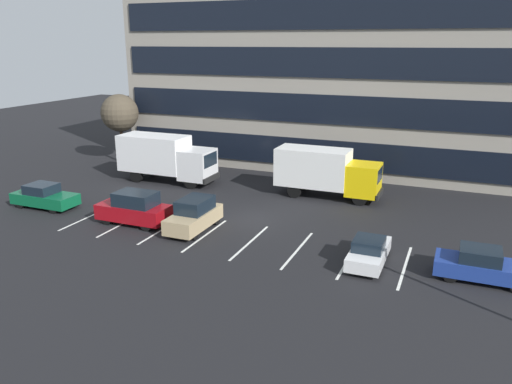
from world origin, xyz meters
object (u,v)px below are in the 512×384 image
(sedan_navy, at_px, (483,266))
(box_truck_white, at_px, (165,156))
(suv_maroon, at_px, (134,208))
(suv_tan, at_px, (194,215))
(bare_tree, at_px, (120,113))
(sedan_white, at_px, (369,252))
(box_truck_yellow, at_px, (326,171))
(sedan_forest, at_px, (44,196))

(sedan_navy, bearing_deg, box_truck_white, 157.93)
(suv_maroon, relative_size, suv_tan, 1.06)
(suv_maroon, bearing_deg, bare_tree, 128.98)
(sedan_white, distance_m, bare_tree, 28.78)
(suv_maroon, bearing_deg, box_truck_white, 110.91)
(suv_tan, xyz_separation_m, sedan_white, (10.45, -0.90, -0.25))
(box_truck_yellow, relative_size, sedan_forest, 1.68)
(sedan_white, relative_size, bare_tree, 0.63)
(suv_tan, distance_m, sedan_white, 10.50)
(suv_tan, height_order, sedan_navy, suv_tan)
(box_truck_white, xyz_separation_m, sedan_forest, (-4.02, -8.78, -1.30))
(box_truck_white, bearing_deg, box_truck_yellow, 3.41)
(sedan_forest, relative_size, sedan_navy, 1.02)
(sedan_navy, bearing_deg, box_truck_yellow, 135.44)
(bare_tree, bearing_deg, suv_tan, -41.13)
(box_truck_yellow, bearing_deg, sedan_white, -64.03)
(sedan_white, bearing_deg, bare_tree, 151.42)
(box_truck_white, height_order, sedan_forest, box_truck_white)
(box_truck_yellow, distance_m, suv_maroon, 13.63)
(suv_maroon, bearing_deg, sedan_forest, 177.31)
(box_truck_yellow, distance_m, bare_tree, 20.43)
(box_truck_yellow, distance_m, sedan_white, 11.59)
(box_truck_yellow, relative_size, sedan_navy, 1.71)
(box_truck_white, distance_m, bare_tree, 8.62)
(box_truck_white, height_order, sedan_white, box_truck_white)
(box_truck_yellow, xyz_separation_m, bare_tree, (-19.99, 3.28, 2.63))
(suv_tan, bearing_deg, box_truck_white, 130.45)
(sedan_forest, bearing_deg, suv_maroon, -2.69)
(box_truck_yellow, xyz_separation_m, box_truck_white, (-12.82, -0.76, 0.11))
(sedan_white, height_order, bare_tree, bare_tree)
(suv_maroon, relative_size, bare_tree, 0.71)
(sedan_forest, relative_size, sedan_white, 1.13)
(sedan_forest, height_order, sedan_white, sedan_forest)
(suv_maroon, relative_size, sedan_navy, 1.02)
(bare_tree, bearing_deg, sedan_white, -28.58)
(box_truck_yellow, height_order, sedan_white, box_truck_yellow)
(box_truck_yellow, relative_size, suv_maroon, 1.67)
(suv_maroon, distance_m, sedan_navy, 19.62)
(box_truck_white, xyz_separation_m, bare_tree, (-7.18, 4.05, 2.52))
(suv_maroon, xyz_separation_m, sedan_white, (14.37, -0.45, -0.31))
(sedan_forest, bearing_deg, box_truck_white, 65.40)
(box_truck_yellow, bearing_deg, box_truck_white, -176.59)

